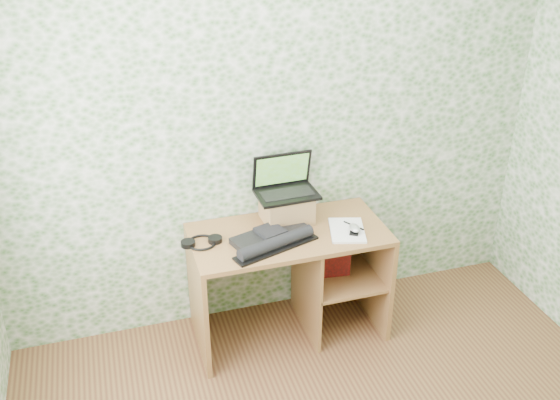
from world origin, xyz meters
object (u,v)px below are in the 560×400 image
object	(u,v)px
riser	(287,208)
notepad	(347,230)
desk	(299,264)
laptop	(285,184)
keyboard	(273,239)

from	to	relation	value
riser	notepad	world-z (taller)	riser
desk	laptop	distance (m)	0.53
desk	laptop	size ratio (longest dim) A/B	3.14
laptop	keyboard	world-z (taller)	laptop
keyboard	notepad	bearing A→B (deg)	-19.12
notepad	desk	bearing A→B (deg)	171.55
riser	laptop	bearing A→B (deg)	90.00
keyboard	notepad	xyz separation A→B (m)	(0.47, -0.01, -0.02)
desk	keyboard	xyz separation A→B (m)	(-0.20, -0.11, 0.30)
desk	notepad	world-z (taller)	notepad
desk	riser	distance (m)	0.38
desk	keyboard	distance (m)	0.38
notepad	riser	bearing A→B (deg)	158.91
laptop	notepad	bearing A→B (deg)	-43.50
keyboard	laptop	bearing A→B (deg)	41.53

